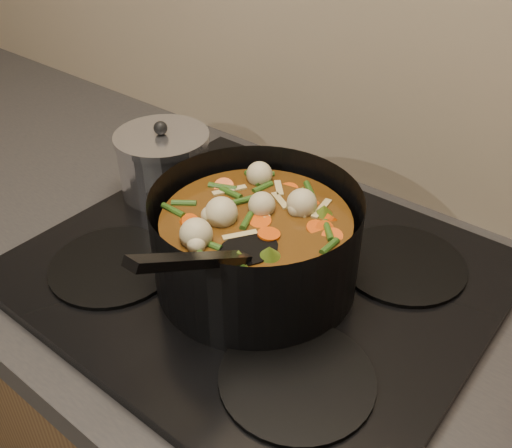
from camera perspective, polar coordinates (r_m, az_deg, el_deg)
The scene contains 3 objects.
stovetop at distance 0.82m, azimuth 0.18°, elevation -4.69°, with size 0.62×0.54×0.03m.
stockpot at distance 0.75m, azimuth -0.00°, elevation -1.94°, with size 0.32×0.39×0.20m.
saucepan at distance 0.97m, azimuth -9.17°, elevation 6.09°, with size 0.16×0.16×0.13m.
Camera 1 is at (0.39, 1.44, 1.45)m, focal length 40.00 mm.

